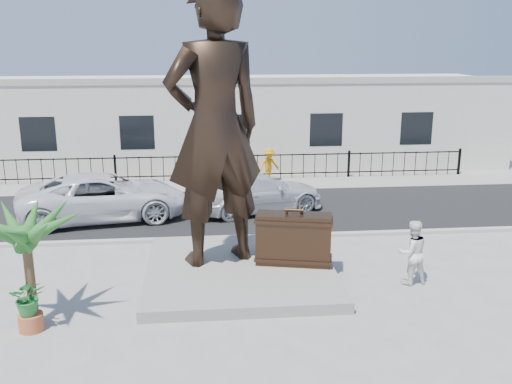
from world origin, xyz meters
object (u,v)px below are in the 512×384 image
tourist (412,252)px  statue (214,128)px  car_white (104,197)px  suitcase (294,239)px

tourist → statue: bearing=-25.0°
car_white → statue: bearing=-152.2°
suitcase → car_white: (-6.13, 5.68, -0.18)m
suitcase → tourist: 3.22m
statue → tourist: 6.31m
suitcase → car_white: bearing=150.1°
suitcase → tourist: tourist is taller
tourist → car_white: tourist is taller
tourist → car_white: (-9.19, 6.66, -0.05)m
suitcase → car_white: size_ratio=0.34×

